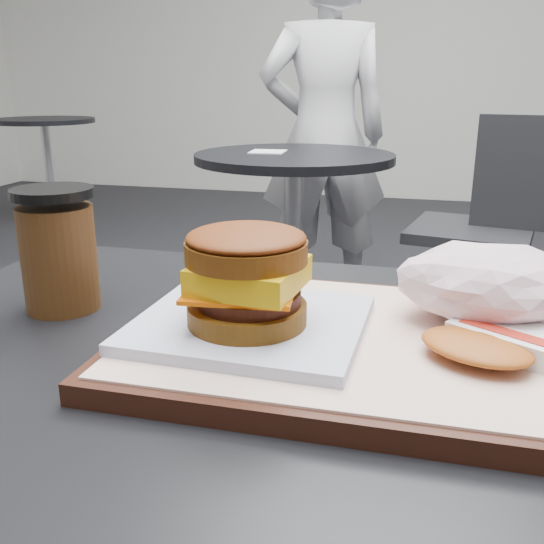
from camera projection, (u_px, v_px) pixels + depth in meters
The scene contains 10 objects.
serving_tray at pixel (350, 343), 0.52m from camera, with size 0.38×0.28×0.02m.
breakfast_sandwich at pixel (248, 288), 0.50m from camera, with size 0.20×0.18×0.09m.
hash_brown at pixel (497, 342), 0.47m from camera, with size 0.14×0.12×0.02m.
crumpled_wrapper at pixel (488, 284), 0.53m from camera, with size 0.15×0.12×0.07m, color white, non-canonical shape.
coffee_cup at pixel (59, 252), 0.61m from camera, with size 0.08×0.08×0.12m.
neighbor_table at pixel (294, 210), 2.17m from camera, with size 0.70×0.70×0.75m.
napkin at pixel (268, 152), 2.14m from camera, with size 0.12×0.12×0.00m, color silver.
neighbor_chair at pixel (492, 220), 2.20m from camera, with size 0.64×0.49×0.88m.
patron at pixel (324, 136), 2.60m from camera, with size 0.56×0.37×1.53m, color silver.
bg_table_mid at pixel (47, 147), 4.08m from camera, with size 0.66×0.66×0.75m.
Camera 1 is at (0.11, -0.44, 0.99)m, focal length 40.00 mm.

